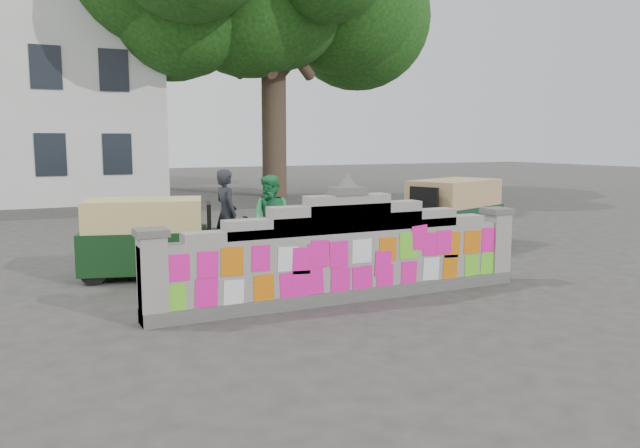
% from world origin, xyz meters
% --- Properties ---
extents(ground, '(100.00, 100.00, 0.00)m').
position_xyz_m(ground, '(0.00, 0.00, 0.00)').
color(ground, '#383533').
rests_on(ground, ground).
extents(parapet_wall, '(6.48, 0.44, 2.01)m').
position_xyz_m(parapet_wall, '(-0.00, -0.01, 0.75)').
color(parapet_wall, '#4C4C49').
rests_on(parapet_wall, ground).
extents(cyclist_bike, '(2.00, 0.88, 1.02)m').
position_xyz_m(cyclist_bike, '(-1.01, 3.02, 0.51)').
color(cyclist_bike, black).
rests_on(cyclist_bike, ground).
extents(cyclist_rider, '(0.48, 0.67, 1.73)m').
position_xyz_m(cyclist_rider, '(-1.01, 3.02, 0.86)').
color(cyclist_rider, '#22242B').
rests_on(cyclist_rider, ground).
extents(pedestrian, '(1.12, 1.13, 1.83)m').
position_xyz_m(pedestrian, '(-0.01, 3.16, 0.92)').
color(pedestrian, '#299651').
rests_on(pedestrian, ground).
extents(rickshaw_left, '(2.71, 1.78, 1.45)m').
position_xyz_m(rickshaw_left, '(-2.47, 3.11, 0.75)').
color(rickshaw_left, black).
rests_on(rickshaw_left, ground).
extents(rickshaw_right, '(2.96, 2.13, 1.60)m').
position_xyz_m(rickshaw_right, '(4.68, 3.38, 0.83)').
color(rickshaw_right, '#103121').
rests_on(rickshaw_right, ground).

